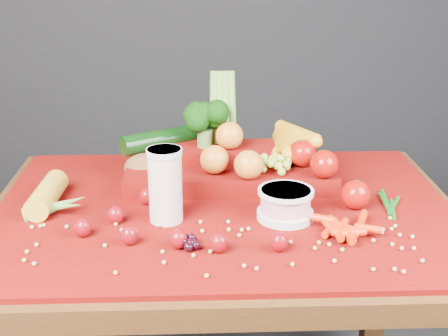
{
  "coord_description": "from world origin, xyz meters",
  "views": [
    {
      "loc": [
        -0.05,
        -1.32,
        1.35
      ],
      "look_at": [
        0.0,
        0.02,
        0.85
      ],
      "focal_mm": 50.0,
      "sensor_mm": 36.0,
      "label": 1
    }
  ],
  "objects_px": {
    "milk_glass": "(165,183)",
    "yogurt_bowl": "(285,203)",
    "produce_mound": "(236,159)",
    "table": "(224,248)"
  },
  "relations": [
    {
      "from": "milk_glass",
      "to": "yogurt_bowl",
      "type": "distance_m",
      "value": 0.27
    },
    {
      "from": "milk_glass",
      "to": "produce_mound",
      "type": "bearing_deg",
      "value": 53.6
    },
    {
      "from": "table",
      "to": "yogurt_bowl",
      "type": "distance_m",
      "value": 0.21
    },
    {
      "from": "produce_mound",
      "to": "milk_glass",
      "type": "bearing_deg",
      "value": -126.4
    },
    {
      "from": "milk_glass",
      "to": "yogurt_bowl",
      "type": "bearing_deg",
      "value": 0.01
    },
    {
      "from": "table",
      "to": "yogurt_bowl",
      "type": "xyz_separation_m",
      "value": [
        0.13,
        -0.07,
        0.14
      ]
    },
    {
      "from": "milk_glass",
      "to": "yogurt_bowl",
      "type": "height_order",
      "value": "milk_glass"
    },
    {
      "from": "table",
      "to": "milk_glass",
      "type": "distance_m",
      "value": 0.24
    },
    {
      "from": "yogurt_bowl",
      "to": "produce_mound",
      "type": "height_order",
      "value": "produce_mound"
    },
    {
      "from": "milk_glass",
      "to": "yogurt_bowl",
      "type": "xyz_separation_m",
      "value": [
        0.26,
        0.0,
        -0.05
      ]
    }
  ]
}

